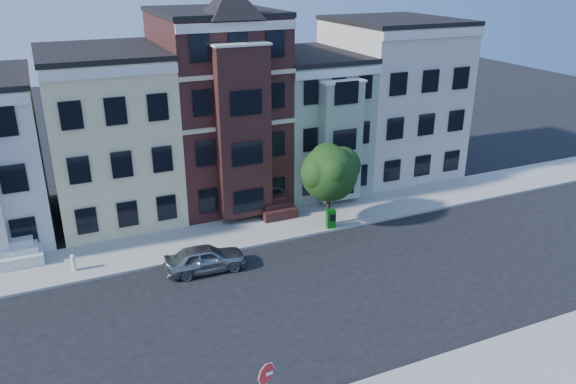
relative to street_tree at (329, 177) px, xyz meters
name	(u,v)px	position (x,y,z in m)	size (l,w,h in m)	color
ground	(315,298)	(-4.28, -6.77, -3.23)	(120.00, 120.00, 0.00)	black
far_sidewalk	(255,230)	(-4.28, 1.23, -3.15)	(60.00, 4.00, 0.15)	#9E9B93
house_yellow	(110,136)	(-11.28, 7.73, 1.77)	(7.00, 9.00, 10.00)	beige
house_brown	(218,109)	(-4.28, 7.73, 2.77)	(7.00, 9.00, 12.00)	#3B1A18
house_green	(306,121)	(2.22, 7.73, 1.27)	(6.00, 9.00, 9.00)	#93A78A
house_cream	(390,98)	(9.22, 7.73, 2.27)	(8.00, 9.00, 11.00)	beige
street_tree	(329,177)	(0.00, 0.00, 0.00)	(5.29, 5.29, 6.15)	#284D1D
parked_car	(205,258)	(-8.29, -2.10, -2.52)	(1.68, 4.17, 1.42)	gray
newspaper_box	(331,219)	(-0.04, -0.43, -2.51)	(0.51, 0.46, 1.14)	#0D5811
fire_hydrant	(74,264)	(-14.56, 0.41, -2.71)	(0.26, 0.26, 0.74)	white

